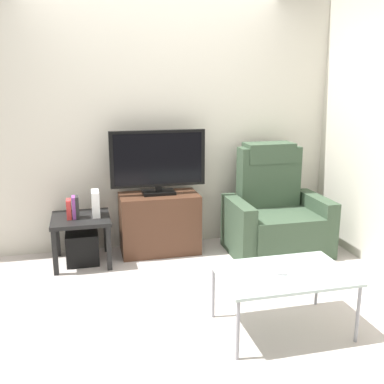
{
  "coord_description": "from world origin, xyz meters",
  "views": [
    {
      "loc": [
        -0.75,
        -3.45,
        1.72
      ],
      "look_at": [
        0.22,
        0.5,
        0.7
      ],
      "focal_mm": 42.37,
      "sensor_mm": 36.0,
      "label": 1
    }
  ],
  "objects_px": {
    "tv_stand": "(159,223)",
    "book_middle": "(75,207)",
    "subwoofer_box": "(82,247)",
    "coffee_table": "(283,276)",
    "game_console": "(96,203)",
    "recliner_armchair": "(275,215)",
    "television": "(158,161)",
    "cell_phone": "(281,270)",
    "book_rightmost": "(77,207)",
    "book_leftmost": "(69,209)",
    "side_table": "(81,224)"
  },
  "relations": [
    {
      "from": "cell_phone",
      "to": "book_rightmost",
      "type": "bearing_deg",
      "value": 147.91
    },
    {
      "from": "book_leftmost",
      "to": "side_table",
      "type": "bearing_deg",
      "value": 11.31
    },
    {
      "from": "side_table",
      "to": "book_rightmost",
      "type": "xyz_separation_m",
      "value": [
        -0.02,
        -0.02,
        0.18
      ]
    },
    {
      "from": "game_console",
      "to": "television",
      "type": "bearing_deg",
      "value": 10.19
    },
    {
      "from": "television",
      "to": "cell_phone",
      "type": "bearing_deg",
      "value": -71.15
    },
    {
      "from": "game_console",
      "to": "recliner_armchair",
      "type": "bearing_deg",
      "value": -4.16
    },
    {
      "from": "subwoofer_box",
      "to": "cell_phone",
      "type": "xyz_separation_m",
      "value": [
        1.33,
        -1.54,
        0.28
      ]
    },
    {
      "from": "recliner_armchair",
      "to": "book_leftmost",
      "type": "height_order",
      "value": "recliner_armchair"
    },
    {
      "from": "coffee_table",
      "to": "cell_phone",
      "type": "distance_m",
      "value": 0.04
    },
    {
      "from": "coffee_table",
      "to": "cell_phone",
      "type": "relative_size",
      "value": 6.0
    },
    {
      "from": "book_rightmost",
      "to": "game_console",
      "type": "height_order",
      "value": "game_console"
    },
    {
      "from": "tv_stand",
      "to": "book_middle",
      "type": "distance_m",
      "value": 0.86
    },
    {
      "from": "subwoofer_box",
      "to": "recliner_armchair",
      "type": "bearing_deg",
      "value": -3.55
    },
    {
      "from": "subwoofer_box",
      "to": "cell_phone",
      "type": "relative_size",
      "value": 2.01
    },
    {
      "from": "television",
      "to": "subwoofer_box",
      "type": "height_order",
      "value": "television"
    },
    {
      "from": "subwoofer_box",
      "to": "coffee_table",
      "type": "xyz_separation_m",
      "value": [
        1.34,
        -1.56,
        0.25
      ]
    },
    {
      "from": "television",
      "to": "subwoofer_box",
      "type": "distance_m",
      "value": 1.11
    },
    {
      "from": "tv_stand",
      "to": "recliner_armchair",
      "type": "distance_m",
      "value": 1.18
    },
    {
      "from": "television",
      "to": "side_table",
      "type": "xyz_separation_m",
      "value": [
        -0.77,
        -0.12,
        -0.55
      ]
    },
    {
      "from": "cell_phone",
      "to": "game_console",
      "type": "bearing_deg",
      "value": 143.63
    },
    {
      "from": "subwoofer_box",
      "to": "game_console",
      "type": "height_order",
      "value": "game_console"
    },
    {
      "from": "recliner_armchair",
      "to": "coffee_table",
      "type": "distance_m",
      "value": 1.56
    },
    {
      "from": "coffee_table",
      "to": "cell_phone",
      "type": "height_order",
      "value": "cell_phone"
    },
    {
      "from": "television",
      "to": "book_leftmost",
      "type": "height_order",
      "value": "television"
    },
    {
      "from": "game_console",
      "to": "cell_phone",
      "type": "distance_m",
      "value": 1.96
    },
    {
      "from": "game_console",
      "to": "coffee_table",
      "type": "distance_m",
      "value": 1.99
    },
    {
      "from": "recliner_armchair",
      "to": "subwoofer_box",
      "type": "xyz_separation_m",
      "value": [
        -1.92,
        0.12,
        -0.22
      ]
    },
    {
      "from": "recliner_armchair",
      "to": "book_middle",
      "type": "bearing_deg",
      "value": 172.83
    },
    {
      "from": "game_console",
      "to": "book_middle",
      "type": "bearing_deg",
      "value": -171.16
    },
    {
      "from": "recliner_armchair",
      "to": "game_console",
      "type": "relative_size",
      "value": 4.46
    },
    {
      "from": "recliner_armchair",
      "to": "side_table",
      "type": "relative_size",
      "value": 2.0
    },
    {
      "from": "tv_stand",
      "to": "television",
      "type": "relative_size",
      "value": 0.83
    },
    {
      "from": "tv_stand",
      "to": "coffee_table",
      "type": "bearing_deg",
      "value": -70.91
    },
    {
      "from": "book_leftmost",
      "to": "coffee_table",
      "type": "height_order",
      "value": "book_leftmost"
    },
    {
      "from": "recliner_armchair",
      "to": "coffee_table",
      "type": "xyz_separation_m",
      "value": [
        -0.58,
        -1.44,
        0.03
      ]
    },
    {
      "from": "subwoofer_box",
      "to": "book_rightmost",
      "type": "bearing_deg",
      "value": -139.7
    },
    {
      "from": "television",
      "to": "book_leftmost",
      "type": "distance_m",
      "value": 0.96
    },
    {
      "from": "side_table",
      "to": "book_middle",
      "type": "height_order",
      "value": "book_middle"
    },
    {
      "from": "subwoofer_box",
      "to": "book_rightmost",
      "type": "xyz_separation_m",
      "value": [
        -0.02,
        -0.02,
        0.41
      ]
    },
    {
      "from": "television",
      "to": "book_middle",
      "type": "distance_m",
      "value": 0.91
    },
    {
      "from": "book_leftmost",
      "to": "book_rightmost",
      "type": "xyz_separation_m",
      "value": [
        0.08,
        0.0,
        0.01
      ]
    },
    {
      "from": "television",
      "to": "recliner_armchair",
      "type": "height_order",
      "value": "television"
    },
    {
      "from": "side_table",
      "to": "book_leftmost",
      "type": "xyz_separation_m",
      "value": [
        -0.1,
        -0.02,
        0.16
      ]
    },
    {
      "from": "book_leftmost",
      "to": "subwoofer_box",
      "type": "bearing_deg",
      "value": 11.31
    },
    {
      "from": "book_rightmost",
      "to": "cell_phone",
      "type": "relative_size",
      "value": 1.39
    },
    {
      "from": "subwoofer_box",
      "to": "game_console",
      "type": "relative_size",
      "value": 1.24
    },
    {
      "from": "book_leftmost",
      "to": "coffee_table",
      "type": "bearing_deg",
      "value": -46.89
    },
    {
      "from": "recliner_armchair",
      "to": "book_rightmost",
      "type": "height_order",
      "value": "recliner_armchair"
    },
    {
      "from": "side_table",
      "to": "game_console",
      "type": "distance_m",
      "value": 0.24
    },
    {
      "from": "recliner_armchair",
      "to": "book_leftmost",
      "type": "distance_m",
      "value": 2.03
    }
  ]
}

